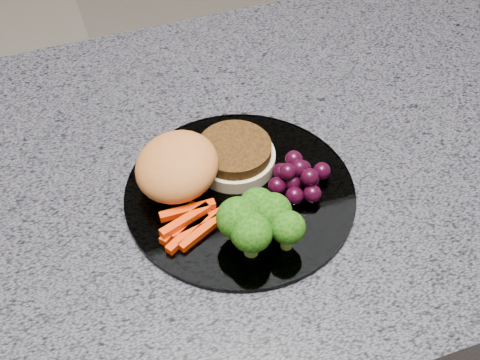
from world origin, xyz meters
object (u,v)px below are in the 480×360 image
(island_cabinet, at_px, (227,357))
(plate, at_px, (240,194))
(grape_bunch, at_px, (299,177))
(burger, at_px, (198,165))

(island_cabinet, xyz_separation_m, plate, (0.01, -0.05, 0.47))
(island_cabinet, xyz_separation_m, grape_bunch, (0.07, -0.06, 0.49))
(island_cabinet, relative_size, grape_bunch, 15.63)
(island_cabinet, height_order, grape_bunch, grape_bunch)
(plate, height_order, grape_bunch, grape_bunch)
(plate, bearing_deg, grape_bunch, -12.10)
(island_cabinet, relative_size, plate, 4.62)
(plate, relative_size, grape_bunch, 3.39)
(plate, relative_size, burger, 1.39)
(burger, height_order, grape_bunch, burger)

